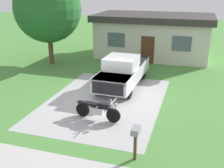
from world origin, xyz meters
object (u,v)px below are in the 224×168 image
Objects in this scene: pickup_truck at (123,70)px; shade_tree at (48,9)px; mailbox at (136,135)px; neighbor_house at (153,35)px; motorcycle at (98,110)px.

shade_tree is at bearing 154.96° from pickup_truck.
neighbor_house is (-1.90, 15.07, 0.81)m from mailbox.
motorcycle is 3.44m from mailbox.
motorcycle is at bearing 132.55° from mailbox.
pickup_truck is 7.98m from shade_tree.
mailbox reaches higher than motorcycle.
neighbor_house reaches higher than mailbox.
shade_tree is (-6.70, 7.78, 3.68)m from motorcycle.
shade_tree is at bearing 131.20° from mailbox.
motorcycle is 0.39× the size of pickup_truck.
motorcycle is 1.75× the size of mailbox.
pickup_truck is 0.59× the size of neighbor_house.
pickup_truck is at bearing 90.89° from motorcycle.
pickup_truck is at bearing -93.40° from neighbor_house.
shade_tree is 0.69× the size of neighbor_house.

